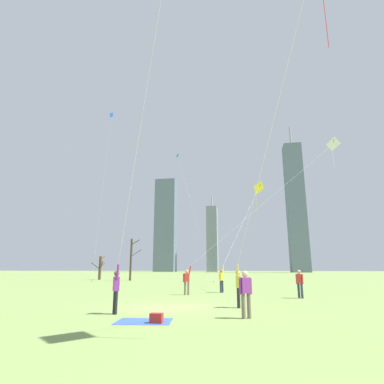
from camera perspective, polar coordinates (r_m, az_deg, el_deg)
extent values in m
plane|color=#7A934C|center=(15.37, -3.83, -19.86)|extent=(400.00, 400.00, 0.00)
cylinder|color=#33384C|center=(24.05, 5.17, -16.51)|extent=(0.14, 0.14, 0.85)
cylinder|color=#33384C|center=(24.23, 5.49, -16.49)|extent=(0.14, 0.14, 0.85)
cube|color=yellow|center=(24.12, 5.29, -14.85)|extent=(0.35, 0.39, 0.54)
sphere|color=#9E7051|center=(24.11, 5.27, -13.92)|extent=(0.22, 0.22, 0.22)
cylinder|color=yellow|center=(23.95, 4.99, -14.95)|extent=(0.09, 0.09, 0.55)
cylinder|color=yellow|center=(24.28, 5.56, -13.72)|extent=(0.18, 0.22, 0.56)
cube|color=yellow|center=(33.97, 11.88, 0.76)|extent=(1.12, 1.10, 1.42)
cylinder|color=black|center=(33.97, 11.88, 0.76)|extent=(0.52, 0.21, 0.87)
cylinder|color=yellow|center=(33.72, 11.49, -1.91)|extent=(0.02, 0.02, 2.13)
cylinder|color=silver|center=(28.87, 9.28, -5.03)|extent=(3.37, 8.70, 8.08)
cylinder|color=black|center=(13.46, -13.66, -18.62)|extent=(0.14, 0.14, 0.85)
cylinder|color=black|center=(13.24, -13.50, -18.72)|extent=(0.14, 0.14, 0.85)
cube|color=purple|center=(13.30, -13.41, -15.69)|extent=(0.35, 0.39, 0.54)
sphere|color=brown|center=(13.29, -13.32, -14.02)|extent=(0.22, 0.22, 0.22)
cylinder|color=purple|center=(13.51, -13.57, -15.79)|extent=(0.09, 0.09, 0.55)
cylinder|color=purple|center=(13.08, -13.14, -13.68)|extent=(0.18, 0.22, 0.56)
cylinder|color=silver|center=(12.62, -8.19, 17.46)|extent=(3.00, 3.69, 12.66)
cylinder|color=black|center=(15.23, 8.34, -18.21)|extent=(0.14, 0.14, 0.85)
cylinder|color=black|center=(15.01, 8.34, -18.28)|extent=(0.14, 0.14, 0.85)
cube|color=yellow|center=(15.08, 8.25, -15.61)|extent=(0.20, 0.34, 0.54)
sphere|color=tan|center=(15.07, 8.20, -14.13)|extent=(0.22, 0.22, 0.22)
cylinder|color=yellow|center=(15.29, 8.26, -15.71)|extent=(0.09, 0.09, 0.55)
cylinder|color=yellow|center=(14.86, 8.17, -13.82)|extent=(0.09, 0.20, 0.56)
cylinder|color=red|center=(11.18, 22.75, 27.20)|extent=(0.02, 0.02, 2.16)
cylinder|color=silver|center=(12.36, 13.30, 7.93)|extent=(2.66, 6.72, 8.62)
cylinder|color=#726656|center=(21.98, -1.24, -16.85)|extent=(0.14, 0.14, 0.85)
cylinder|color=#726656|center=(22.00, -0.65, -16.85)|extent=(0.14, 0.14, 0.85)
cube|color=red|center=(21.96, -0.94, -15.04)|extent=(0.38, 0.28, 0.54)
sphere|color=tan|center=(21.95, -0.93, -14.02)|extent=(0.22, 0.22, 0.22)
cylinder|color=red|center=(21.94, -1.50, -15.13)|extent=(0.09, 0.09, 0.55)
cylinder|color=red|center=(21.97, -0.37, -13.81)|extent=(0.22, 0.14, 0.56)
cube|color=white|center=(28.39, 23.98, 7.87)|extent=(1.16, 0.36, 1.10)
cylinder|color=black|center=(28.39, 23.98, 7.87)|extent=(0.13, 0.32, 0.70)
cylinder|color=white|center=(28.15, 24.00, 5.44)|extent=(0.02, 0.02, 1.60)
cylinder|color=silver|center=(24.22, 13.49, -1.31)|extent=(11.09, 3.95, 9.66)
cylinder|color=#726656|center=(12.09, 10.17, -19.40)|extent=(0.14, 0.14, 0.85)
cylinder|color=#726656|center=(11.99, 9.19, -19.49)|extent=(0.14, 0.14, 0.85)
cube|color=purple|center=(11.99, 9.54, -16.15)|extent=(0.39, 0.34, 0.54)
sphere|color=beige|center=(11.98, 9.47, -14.28)|extent=(0.22, 0.22, 0.22)
cylinder|color=purple|center=(12.09, 10.47, -16.24)|extent=(0.09, 0.09, 0.55)
cylinder|color=purple|center=(11.89, 8.62, -16.36)|extent=(0.09, 0.09, 0.55)
cylinder|color=#33384C|center=(20.56, 19.09, -16.38)|extent=(0.14, 0.14, 0.85)
cylinder|color=#33384C|center=(20.69, 18.58, -16.39)|extent=(0.14, 0.14, 0.85)
cube|color=red|center=(20.60, 18.68, -14.46)|extent=(0.38, 0.38, 0.54)
sphere|color=tan|center=(20.59, 18.60, -13.38)|extent=(0.22, 0.22, 0.22)
cylinder|color=red|center=(20.47, 19.18, -14.53)|extent=(0.09, 0.09, 0.55)
cylinder|color=red|center=(20.72, 18.21, -14.58)|extent=(0.09, 0.09, 0.55)
cube|color=teal|center=(49.44, -2.61, 6.54)|extent=(0.53, 0.61, 0.75)
cylinder|color=black|center=(49.44, -2.61, 6.54)|extent=(0.13, 0.21, 0.47)
cylinder|color=silver|center=(45.05, 0.33, -3.75)|extent=(5.58, 3.15, 18.61)
cylinder|color=#3F3833|center=(42.52, 3.86, -15.73)|extent=(0.10, 0.10, 0.08)
cube|color=blue|center=(55.56, -14.23, 13.23)|extent=(0.32, 1.04, 1.01)
cylinder|color=black|center=(55.56, -14.23, 13.23)|extent=(0.27, 0.05, 0.65)
cylinder|color=blue|center=(55.12, -14.46, 12.19)|extent=(0.02, 0.02, 1.44)
cylinder|color=silver|center=(49.35, -15.72, 0.44)|extent=(0.48, 3.79, 26.27)
cylinder|color=#3F3833|center=(46.23, -17.52, -14.98)|extent=(0.10, 0.10, 0.08)
cube|color=#3359B2|center=(11.45, -8.58, -21.92)|extent=(1.97, 1.62, 0.01)
cube|color=#B22626|center=(11.01, -6.39, -21.52)|extent=(0.40, 0.28, 0.30)
cylinder|color=#4C3828|center=(52.49, -16.14, -12.93)|extent=(0.42, 0.42, 3.52)
cylinder|color=#4C3828|center=(52.10, -16.00, -12.58)|extent=(0.73, 0.83, 0.78)
cylinder|color=#4C3828|center=(52.83, -15.70, -11.34)|extent=(0.43, 0.94, 0.76)
cylinder|color=#4C3828|center=(51.90, -15.90, -12.41)|extent=(0.99, 1.08, 1.17)
cylinder|color=#4C3828|center=(53.39, -15.76, -12.54)|extent=(0.38, 1.98, 0.96)
cylinder|color=#4C3828|center=(51.94, -16.84, -12.58)|extent=(0.83, 1.67, 1.02)
cylinder|color=#423326|center=(48.03, -10.88, -11.76)|extent=(0.30, 0.30, 5.95)
cylinder|color=#423326|center=(47.98, -9.98, -10.71)|extent=(1.45, 0.42, 1.01)
cylinder|color=#423326|center=(48.46, -10.73, -10.77)|extent=(0.21, 0.90, 0.88)
cylinder|color=#423326|center=(47.95, -10.06, -8.82)|extent=(1.27, 0.11, 0.77)
cube|color=slate|center=(148.83, 18.10, -2.42)|extent=(7.69, 7.98, 57.20)
cylinder|color=#99999E|center=(158.30, 17.22, 9.51)|extent=(0.80, 0.80, 9.56)
cube|color=slate|center=(169.02, -4.72, -5.85)|extent=(10.67, 8.22, 48.17)
cube|color=gray|center=(167.36, 3.66, -8.35)|extent=(5.46, 7.56, 33.37)
cylinder|color=#99999E|center=(170.21, 3.56, -1.81)|extent=(0.80, 0.80, 5.55)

